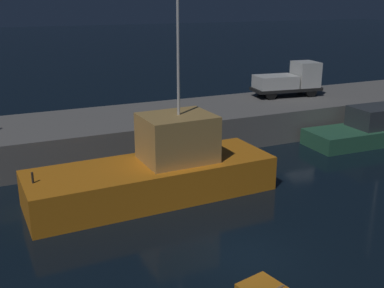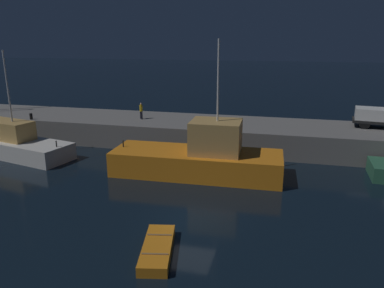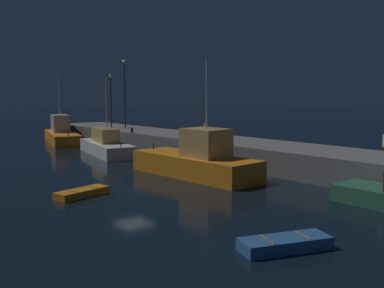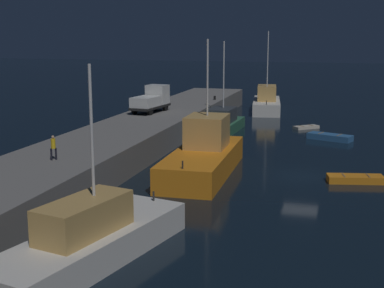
{
  "view_description": "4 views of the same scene",
  "coord_description": "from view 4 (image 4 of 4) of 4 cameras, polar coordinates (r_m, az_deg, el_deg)",
  "views": [
    {
      "loc": [
        -8.52,
        -13.58,
        9.59
      ],
      "look_at": [
        1.03,
        7.25,
        2.38
      ],
      "focal_mm": 43.67,
      "sensor_mm": 36.0,
      "label": 1
    },
    {
      "loc": [
        4.58,
        -17.93,
        9.55
      ],
      "look_at": [
        -1.71,
        7.2,
        2.22
      ],
      "focal_mm": 34.61,
      "sensor_mm": 36.0,
      "label": 2
    },
    {
      "loc": [
        26.47,
        -16.97,
        6.97
      ],
      "look_at": [
        -2.24,
        7.47,
        2.59
      ],
      "focal_mm": 41.25,
      "sensor_mm": 36.0,
      "label": 3
    },
    {
      "loc": [
        -38.88,
        -2.84,
        10.01
      ],
      "look_at": [
        -3.39,
        7.13,
        2.63
      ],
      "focal_mm": 51.83,
      "sensor_mm": 36.0,
      "label": 4
    }
  ],
  "objects": [
    {
      "name": "rowboat_white_mid",
      "position": [
        39.49,
        16.46,
        -3.46
      ],
      "size": [
        2.05,
        3.94,
        0.53
      ],
      "color": "orange",
      "rests_on": "ground"
    },
    {
      "name": "fishing_boat_white",
      "position": [
        25.33,
        -10.48,
        -9.64
      ],
      "size": [
        11.72,
        5.7,
        8.75
      ],
      "color": "silver",
      "rests_on": "ground"
    },
    {
      "name": "utility_truck",
      "position": [
        56.1,
        -4.18,
        4.56
      ],
      "size": [
        5.58,
        2.7,
        2.62
      ],
      "color": "black",
      "rests_on": "pier_quay"
    },
    {
      "name": "dockworker",
      "position": [
        35.67,
        -14.08,
        -0.21
      ],
      "size": [
        0.4,
        0.4,
        1.57
      ],
      "color": "black",
      "rests_on": "pier_quay"
    },
    {
      "name": "fishing_trawler_red",
      "position": [
        56.78,
        2.97,
        2.09
      ],
      "size": [
        9.55,
        3.42,
        9.24
      ],
      "color": "#2D6647",
      "rests_on": "ground"
    },
    {
      "name": "pier_quay",
      "position": [
        43.73,
        -8.86,
        -0.57
      ],
      "size": [
        77.68,
        7.1,
        2.19
      ],
      "color": "slate",
      "rests_on": "ground"
    },
    {
      "name": "fishing_boat_orange",
      "position": [
        72.61,
        7.68,
        4.27
      ],
      "size": [
        10.9,
        4.78,
        10.28
      ],
      "color": "silver",
      "rests_on": "ground"
    },
    {
      "name": "fishing_boat_blue",
      "position": [
        40.07,
        1.2,
        -1.2
      ],
      "size": [
        12.36,
        4.31,
        9.62
      ],
      "color": "orange",
      "rests_on": "ground"
    },
    {
      "name": "bollard_west",
      "position": [
        66.5,
        2.36,
        4.77
      ],
      "size": [
        0.28,
        0.28,
        0.46
      ],
      "primitive_type": "cylinder",
      "color": "black",
      "rests_on": "pier_quay"
    },
    {
      "name": "dinghy_red_small",
      "position": [
        54.47,
        14.0,
        0.7
      ],
      "size": [
        2.85,
        4.41,
        0.61
      ],
      "color": "#2D6099",
      "rests_on": "ground"
    },
    {
      "name": "ground_plane",
      "position": [
        40.25,
        11.16,
        -3.29
      ],
      "size": [
        320.0,
        320.0,
        0.0
      ],
      "primitive_type": "plane",
      "color": "black"
    },
    {
      "name": "dinghy_orange_near",
      "position": [
        60.41,
        11.66,
        1.7
      ],
      "size": [
        2.62,
        2.78,
        0.35
      ],
      "color": "beige",
      "rests_on": "ground"
    }
  ]
}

